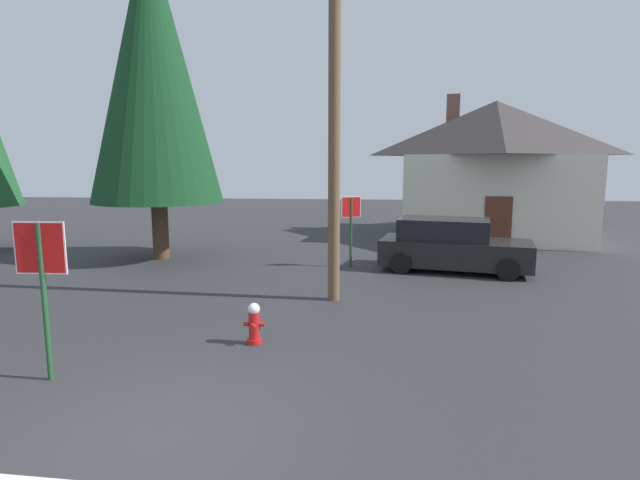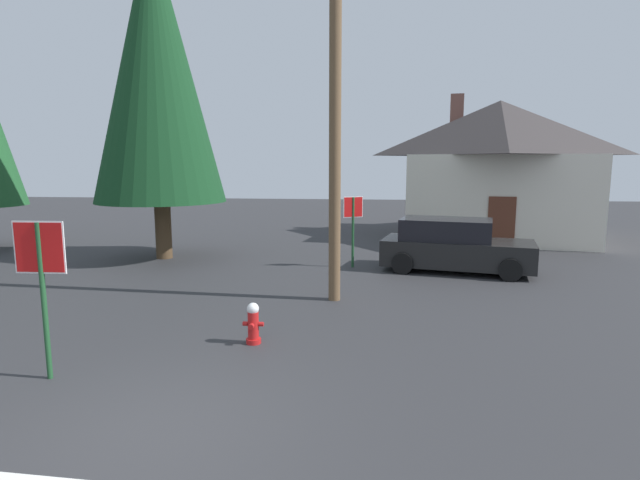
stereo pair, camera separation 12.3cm
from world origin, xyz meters
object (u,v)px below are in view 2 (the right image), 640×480
Objects in this scene: utility_pole at (335,96)px; parked_car at (454,246)px; fire_hydrant at (253,324)px; house at (497,167)px; pine_tree_mid_left at (156,67)px; stop_sign_far at (353,218)px; stop_sign_near at (41,267)px.

utility_pole reaches higher than parked_car.
utility_pole is at bearing -132.20° from parked_car.
house is at bearing 62.61° from fire_hydrant.
utility_pole is 8.04m from pine_tree_mid_left.
pine_tree_mid_left is (-6.55, 0.84, 4.81)m from stop_sign_far.
house is 14.57m from pine_tree_mid_left.
stop_sign_near is 9.85m from stop_sign_far.
parked_car is at bearing 56.11° from fire_hydrant.
parked_car is at bearing -6.28° from pine_tree_mid_left.
stop_sign_near is 0.22× the size of pine_tree_mid_left.
fire_hydrant is 0.07× the size of pine_tree_mid_left.
stop_sign_far is 0.21× the size of pine_tree_mid_left.
stop_sign_far is at bearing 86.03° from utility_pole.
house reaches higher than parked_car.
fire_hydrant is (2.75, 1.83, -1.37)m from stop_sign_near.
stop_sign_near is at bearing -115.63° from stop_sign_far.
fire_hydrant is 0.09× the size of house.
pine_tree_mid_left is (-6.28, 4.76, 1.60)m from utility_pole.
house is (6.01, 7.45, 1.51)m from stop_sign_far.
stop_sign_near is at bearing -128.78° from utility_pole.
stop_sign_near reaches higher than fire_hydrant.
stop_sign_far is at bearing 77.92° from fire_hydrant.
fire_hydrant is 16.56m from house.
stop_sign_near is at bearing -146.41° from fire_hydrant.
utility_pole is 13.10m from house.
stop_sign_far is at bearing -7.34° from pine_tree_mid_left.
fire_hydrant is at bearing -57.43° from pine_tree_mid_left.
utility_pole is at bearing -37.15° from pine_tree_mid_left.
stop_sign_near is at bearing -130.28° from parked_car.
pine_tree_mid_left is at bearing 103.28° from stop_sign_near.
stop_sign_far is 9.69m from house.
house is 8.53m from parked_car.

